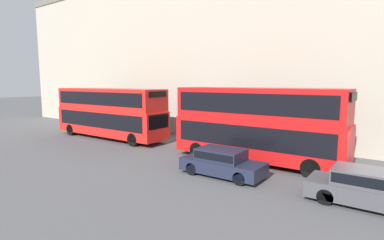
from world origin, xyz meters
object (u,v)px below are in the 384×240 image
at_px(bus_leading, 257,122).
at_px(pedestrian, 120,124).
at_px(bus_second_in_queue, 109,111).
at_px(car_dark_sedan, 370,187).
at_px(car_hatchback, 222,162).

xyz_separation_m(bus_leading, pedestrian, (2.66, 15.08, -1.65)).
distance_m(bus_leading, bus_second_in_queue, 13.34).
bearing_deg(bus_leading, car_dark_sedan, -118.63).
xyz_separation_m(bus_leading, bus_second_in_queue, (0.00, 13.34, -0.11)).
bearing_deg(pedestrian, bus_leading, -100.00).
distance_m(bus_second_in_queue, car_dark_sedan, 19.93).
relative_size(car_dark_sedan, pedestrian, 2.65).
bearing_deg(pedestrian, car_dark_sedan, -105.87).
height_order(car_dark_sedan, car_hatchback, car_dark_sedan).
xyz_separation_m(bus_second_in_queue, car_hatchback, (-3.40, -12.98, -1.61)).
distance_m(car_dark_sedan, car_hatchback, 6.59).
xyz_separation_m(car_hatchback, pedestrian, (6.06, 14.72, 0.07)).
bearing_deg(car_hatchback, car_dark_sedan, -90.00).
bearing_deg(pedestrian, bus_second_in_queue, -146.83).
height_order(car_hatchback, pedestrian, pedestrian).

